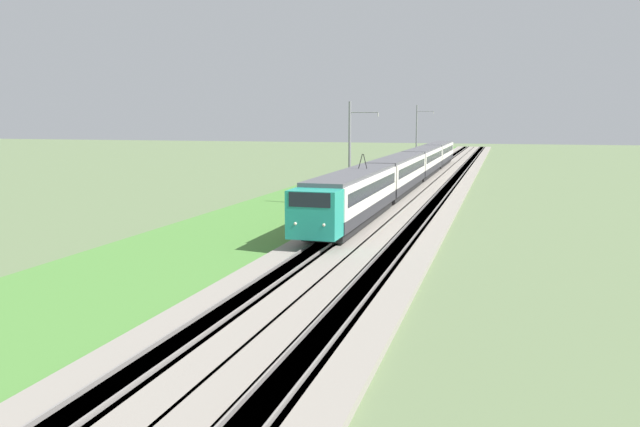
{
  "coord_description": "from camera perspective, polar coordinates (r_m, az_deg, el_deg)",
  "views": [
    {
      "loc": [
        -4.25,
        -9.86,
        7.44
      ],
      "look_at": [
        29.24,
        0.0,
        2.19
      ],
      "focal_mm": 35.0,
      "sensor_mm": 36.0,
      "label": 1
    }
  ],
  "objects": [
    {
      "name": "ballast_main",
      "position": [
        55.62,
        6.05,
        0.97
      ],
      "size": [
        240.0,
        4.4,
        0.3
      ],
      "color": "gray",
      "rests_on": "ground"
    },
    {
      "name": "ballast_adjacent",
      "position": [
        55.02,
        10.43,
        0.79
      ],
      "size": [
        240.0,
        4.4,
        0.3
      ],
      "color": "gray",
      "rests_on": "ground"
    },
    {
      "name": "track_main",
      "position": [
        55.62,
        6.05,
        0.98
      ],
      "size": [
        240.0,
        1.57,
        0.45
      ],
      "color": "#4C4238",
      "rests_on": "ground"
    },
    {
      "name": "track_adjacent",
      "position": [
        55.02,
        10.43,
        0.8
      ],
      "size": [
        240.0,
        1.57,
        0.45
      ],
      "color": "#4C4238",
      "rests_on": "ground"
    },
    {
      "name": "grass_verge",
      "position": [
        57.24,
        -0.7,
        1.14
      ],
      "size": [
        240.0,
        11.55,
        0.12
      ],
      "color": "#4C8438",
      "rests_on": "ground"
    },
    {
      "name": "passenger_train",
      "position": [
        71.64,
        8.48,
        4.37
      ],
      "size": [
        78.12,
        2.94,
        5.0
      ],
      "rotation": [
        0.0,
        0.0,
        3.14
      ],
      "color": "teal",
      "rests_on": "ground"
    },
    {
      "name": "catenary_mast_mid",
      "position": [
        52.98,
        2.78,
        5.5
      ],
      "size": [
        0.22,
        2.56,
        8.98
      ],
      "color": "slate",
      "rests_on": "ground"
    },
    {
      "name": "catenary_mast_far",
      "position": [
        94.1,
        8.85,
        6.93
      ],
      "size": [
        0.22,
        2.56,
        9.61
      ],
      "color": "slate",
      "rests_on": "ground"
    }
  ]
}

